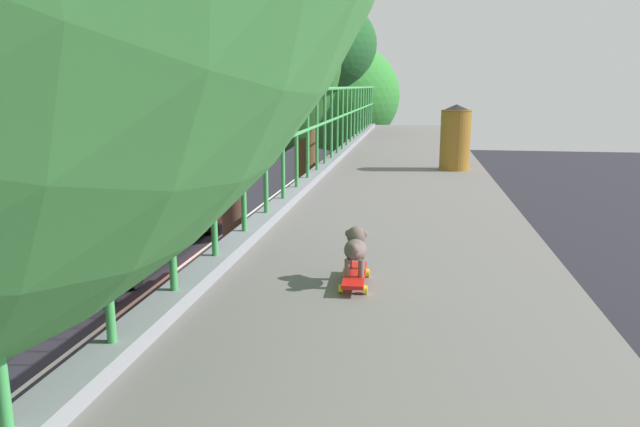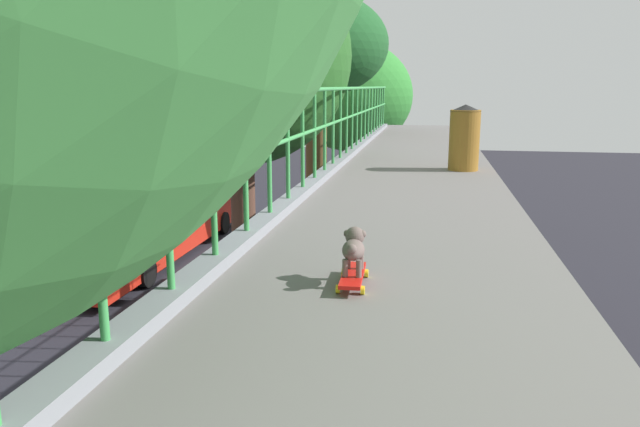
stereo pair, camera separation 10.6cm
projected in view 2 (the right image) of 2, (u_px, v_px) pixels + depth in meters
overpass_deck at (367, 387)px, 3.02m from camera, size 2.48×34.28×0.46m
green_railing at (140, 272)px, 3.12m from camera, size 0.20×32.56×1.23m
city_bus at (154, 212)px, 22.43m from camera, size 2.68×11.78×3.08m
roadside_tree_mid at (239, 61)px, 10.67m from camera, size 3.99×3.99×8.81m
roadside_tree_far at (316, 53)px, 16.22m from camera, size 3.89×3.89×8.83m
roadside_tree_farthest at (349, 97)px, 25.29m from camera, size 5.28×5.28×8.26m
toy_skateboard at (353, 276)px, 3.85m from camera, size 0.19×0.53×0.08m
small_dog at (354, 246)px, 3.85m from camera, size 0.15×0.35×0.28m
litter_bin at (464, 137)px, 9.02m from camera, size 0.46×0.46×0.98m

